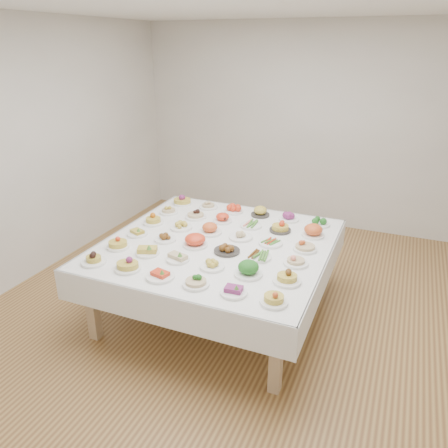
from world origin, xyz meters
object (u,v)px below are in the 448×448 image
at_px(display_table, 218,249).
at_px(dish_0, 94,258).
at_px(dish_18, 153,218).
at_px(dish_35, 319,221).

distance_m(display_table, dish_0, 1.14).
height_order(dish_0, dish_18, dish_18).
xyz_separation_m(dish_18, dish_35, (1.59, 0.63, -0.02)).
bearing_deg(dish_35, dish_18, -158.36).
xyz_separation_m(display_table, dish_35, (0.79, 0.79, 0.12)).
distance_m(dish_0, dish_35, 2.26).
relative_size(display_table, dish_0, 9.82).
height_order(display_table, dish_35, dish_35).
relative_size(dish_0, dish_35, 0.91).
bearing_deg(dish_0, dish_18, 89.91).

